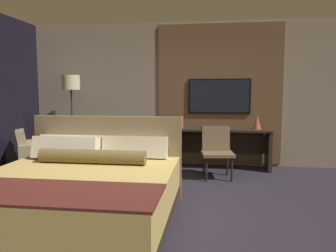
{
  "coord_description": "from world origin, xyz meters",
  "views": [
    {
      "loc": [
        0.64,
        -3.92,
        1.48
      ],
      "look_at": [
        -0.0,
        0.85,
        0.95
      ],
      "focal_mm": 35.0,
      "sensor_mm": 36.0,
      "label": 1
    }
  ],
  "objects_px": {
    "book": "(208,128)",
    "vase_short": "(257,122)",
    "tv": "(219,96)",
    "desk_chair": "(217,148)",
    "armchair_by_window": "(39,158)",
    "vase_tall": "(181,122)",
    "bed": "(79,194)",
    "desk": "(219,141)",
    "floor_lamp": "(71,90)"
  },
  "relations": [
    {
      "from": "bed",
      "to": "floor_lamp",
      "type": "xyz_separation_m",
      "value": [
        -1.31,
        2.79,
        1.14
      ]
    },
    {
      "from": "desk",
      "to": "desk_chair",
      "type": "xyz_separation_m",
      "value": [
        -0.04,
        -0.68,
        -0.01
      ]
    },
    {
      "from": "desk",
      "to": "vase_short",
      "type": "relative_size",
      "value": 7.14
    },
    {
      "from": "bed",
      "to": "desk_chair",
      "type": "distance_m",
      "value": 2.7
    },
    {
      "from": "vase_tall",
      "to": "bed",
      "type": "bearing_deg",
      "value": -106.15
    },
    {
      "from": "vase_tall",
      "to": "vase_short",
      "type": "bearing_deg",
      "value": 0.07
    },
    {
      "from": "desk_chair",
      "to": "book",
      "type": "xyz_separation_m",
      "value": [
        -0.17,
        0.61,
        0.27
      ]
    },
    {
      "from": "book",
      "to": "vase_short",
      "type": "bearing_deg",
      "value": 3.29
    },
    {
      "from": "desk",
      "to": "desk_chair",
      "type": "relative_size",
      "value": 2.17
    },
    {
      "from": "vase_tall",
      "to": "desk_chair",
      "type": "bearing_deg",
      "value": -44.2
    },
    {
      "from": "armchair_by_window",
      "to": "desk_chair",
      "type": "bearing_deg",
      "value": -118.79
    },
    {
      "from": "floor_lamp",
      "to": "vase_tall",
      "type": "bearing_deg",
      "value": 2.64
    },
    {
      "from": "floor_lamp",
      "to": "vase_tall",
      "type": "relative_size",
      "value": 7.97
    },
    {
      "from": "armchair_by_window",
      "to": "vase_tall",
      "type": "relative_size",
      "value": 4.54
    },
    {
      "from": "bed",
      "to": "tv",
      "type": "bearing_deg",
      "value": 63.52
    },
    {
      "from": "bed",
      "to": "vase_tall",
      "type": "height_order",
      "value": "bed"
    },
    {
      "from": "floor_lamp",
      "to": "vase_tall",
      "type": "distance_m",
      "value": 2.23
    },
    {
      "from": "armchair_by_window",
      "to": "vase_short",
      "type": "distance_m",
      "value": 4.01
    },
    {
      "from": "vase_short",
      "to": "book",
      "type": "relative_size",
      "value": 1.11
    },
    {
      "from": "book",
      "to": "desk_chair",
      "type": "bearing_deg",
      "value": -74.55
    },
    {
      "from": "bed",
      "to": "desk_chair",
      "type": "height_order",
      "value": "bed"
    },
    {
      "from": "desk",
      "to": "vase_short",
      "type": "xyz_separation_m",
      "value": [
        0.7,
        -0.02,
        0.37
      ]
    },
    {
      "from": "tv",
      "to": "vase_tall",
      "type": "distance_m",
      "value": 0.9
    },
    {
      "from": "tv",
      "to": "book",
      "type": "relative_size",
      "value": 5.02
    },
    {
      "from": "desk",
      "to": "vase_tall",
      "type": "height_order",
      "value": "vase_tall"
    },
    {
      "from": "desk",
      "to": "desk_chair",
      "type": "bearing_deg",
      "value": -93.81
    },
    {
      "from": "tv",
      "to": "desk_chair",
      "type": "height_order",
      "value": "tv"
    },
    {
      "from": "desk",
      "to": "tv",
      "type": "relative_size",
      "value": 1.58
    },
    {
      "from": "bed",
      "to": "armchair_by_window",
      "type": "relative_size",
      "value": 2.1
    },
    {
      "from": "bed",
      "to": "tv",
      "type": "height_order",
      "value": "tv"
    },
    {
      "from": "desk_chair",
      "to": "floor_lamp",
      "type": "height_order",
      "value": "floor_lamp"
    },
    {
      "from": "tv",
      "to": "desk_chair",
      "type": "relative_size",
      "value": 1.38
    },
    {
      "from": "desk_chair",
      "to": "tv",
      "type": "bearing_deg",
      "value": 79.45
    },
    {
      "from": "bed",
      "to": "book",
      "type": "relative_size",
      "value": 8.85
    },
    {
      "from": "desk_chair",
      "to": "vase_short",
      "type": "distance_m",
      "value": 1.07
    },
    {
      "from": "armchair_by_window",
      "to": "vase_tall",
      "type": "height_order",
      "value": "vase_tall"
    },
    {
      "from": "bed",
      "to": "desk",
      "type": "xyz_separation_m",
      "value": [
        1.56,
        2.91,
        0.17
      ]
    },
    {
      "from": "desk",
      "to": "book",
      "type": "bearing_deg",
      "value": -161.93
    },
    {
      "from": "armchair_by_window",
      "to": "book",
      "type": "height_order",
      "value": "armchair_by_window"
    },
    {
      "from": "desk",
      "to": "floor_lamp",
      "type": "distance_m",
      "value": 3.02
    },
    {
      "from": "desk_chair",
      "to": "vase_tall",
      "type": "xyz_separation_m",
      "value": [
        -0.68,
        0.66,
        0.36
      ]
    },
    {
      "from": "desk",
      "to": "tv",
      "type": "distance_m",
      "value": 0.87
    },
    {
      "from": "floor_lamp",
      "to": "vase_tall",
      "type": "xyz_separation_m",
      "value": [
        2.14,
        0.1,
        -0.61
      ]
    },
    {
      "from": "desk",
      "to": "vase_tall",
      "type": "bearing_deg",
      "value": -178.52
    },
    {
      "from": "floor_lamp",
      "to": "bed",
      "type": "bearing_deg",
      "value": -64.94
    },
    {
      "from": "tv",
      "to": "vase_short",
      "type": "height_order",
      "value": "tv"
    },
    {
      "from": "desk_chair",
      "to": "floor_lamp",
      "type": "relative_size",
      "value": 0.49
    },
    {
      "from": "bed",
      "to": "desk_chair",
      "type": "relative_size",
      "value": 2.43
    },
    {
      "from": "armchair_by_window",
      "to": "tv",
      "type": "bearing_deg",
      "value": -103.4
    },
    {
      "from": "bed",
      "to": "desk",
      "type": "bearing_deg",
      "value": 61.83
    }
  ]
}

